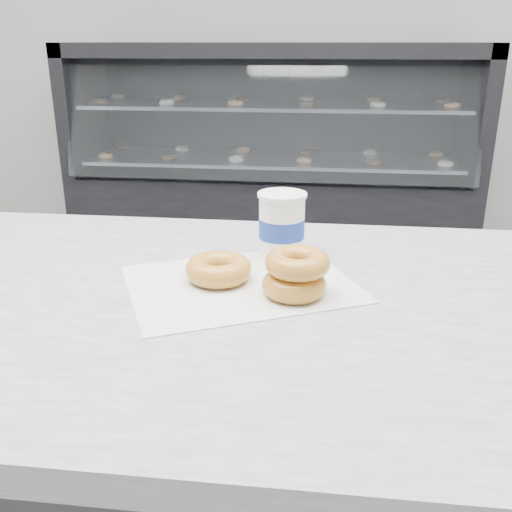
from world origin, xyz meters
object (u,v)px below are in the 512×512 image
at_px(donut_single, 219,269).
at_px(donut_stack, 296,274).
at_px(display_case, 272,173).
at_px(coffee_cup, 282,224).

bearing_deg(donut_single, donut_stack, -18.42).
height_order(donut_single, donut_stack, donut_stack).
xyz_separation_m(donut_single, donut_stack, (0.12, -0.04, 0.02)).
xyz_separation_m(display_case, coffee_cup, (0.25, -2.54, 0.47)).
bearing_deg(donut_stack, coffee_cup, 101.54).
bearing_deg(coffee_cup, donut_single, -124.45).
bearing_deg(donut_single, display_case, 93.44).
xyz_separation_m(display_case, donut_single, (0.16, -2.67, 0.43)).
distance_m(donut_stack, coffee_cup, 0.17).
height_order(display_case, donut_stack, display_case).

